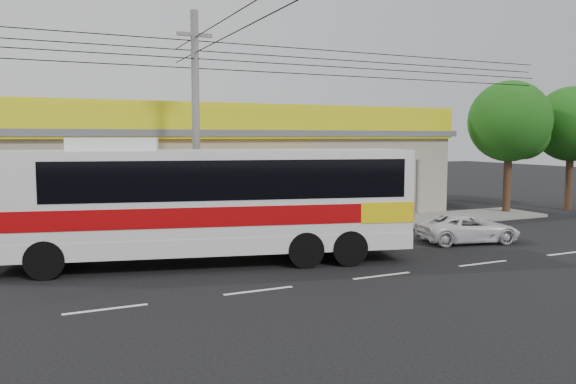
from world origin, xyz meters
The scene contains 9 objects.
ground centered at (0.00, 0.00, 0.00)m, with size 120.00×120.00×0.00m, color black.
sidewalk centered at (0.00, 6.00, 0.07)m, with size 30.00×3.20×0.15m, color slate.
lane_markings centered at (0.00, -2.50, 0.00)m, with size 50.00×0.12×0.01m, color silver, non-canonical shape.
storefront_building centered at (-0.01, 11.54, 2.30)m, with size 22.60×9.20×5.70m.
coach_bus centered at (-4.18, 1.33, 2.23)m, with size 13.79×5.95×4.16m.
white_car centered at (6.20, 0.64, 0.56)m, with size 1.86×4.04×1.12m, color silver.
utility_pole centered at (-3.85, 4.20, 7.27)m, with size 34.00×14.00×8.82m.
tree_near centered at (14.04, 6.10, 4.86)m, with size 4.34×4.34×7.19m.
tree_far centered at (18.62, 5.95, 4.76)m, with size 4.25×4.25×7.04m.
Camera 1 is at (-9.48, -16.43, 4.18)m, focal length 35.00 mm.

